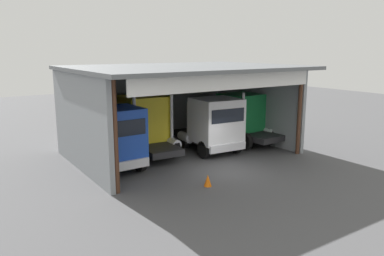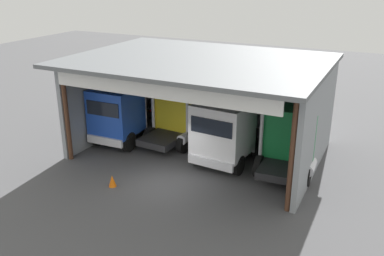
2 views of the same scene
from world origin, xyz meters
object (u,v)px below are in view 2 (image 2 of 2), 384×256
at_px(oil_drum, 224,125).
at_px(tool_cart, 158,117).
at_px(truck_white_yard_outside, 225,132).
at_px(truck_yellow_left_bay, 180,110).
at_px(truck_blue_right_bay, 120,114).
at_px(truck_green_center_bay, 290,137).
at_px(traffic_cone, 112,181).

height_order(oil_drum, tool_cart, tool_cart).
xyz_separation_m(truck_white_yard_outside, tool_cart, (-6.06, 3.56, -1.26)).
xyz_separation_m(truck_yellow_left_bay, truck_white_yard_outside, (3.51, -1.84, -0.09)).
bearing_deg(oil_drum, truck_white_yard_outside, -67.38).
xyz_separation_m(truck_blue_right_bay, truck_green_center_bay, (9.54, 0.80, 0.02)).
relative_size(truck_yellow_left_bay, tool_cart, 4.71).
distance_m(truck_white_yard_outside, traffic_cone, 6.09).
relative_size(truck_white_yard_outside, oil_drum, 5.78).
height_order(truck_blue_right_bay, traffic_cone, truck_blue_right_bay).
height_order(truck_green_center_bay, traffic_cone, truck_green_center_bay).
bearing_deg(truck_blue_right_bay, truck_white_yard_outside, 179.01).
height_order(truck_white_yard_outside, oil_drum, truck_white_yard_outside).
bearing_deg(truck_yellow_left_bay, truck_blue_right_bay, -142.36).
distance_m(truck_blue_right_bay, truck_green_center_bay, 9.58).
xyz_separation_m(truck_white_yard_outside, truck_green_center_bay, (3.14, 0.74, 0.01)).
relative_size(truck_yellow_left_bay, oil_drum, 5.09).
height_order(truck_white_yard_outside, truck_green_center_bay, truck_green_center_bay).
xyz_separation_m(truck_yellow_left_bay, traffic_cone, (-0.20, -6.44, -1.57)).
bearing_deg(truck_blue_right_bay, tool_cart, -97.02).
bearing_deg(truck_yellow_left_bay, traffic_cone, -87.51).
bearing_deg(traffic_cone, truck_green_center_bay, 37.87).
xyz_separation_m(truck_white_yard_outside, oil_drum, (-1.73, 4.16, -1.30)).
relative_size(truck_white_yard_outside, tool_cart, 5.36).
bearing_deg(traffic_cone, truck_white_yard_outside, 51.05).
distance_m(truck_white_yard_outside, truck_green_center_bay, 3.22).
height_order(truck_blue_right_bay, tool_cart, truck_blue_right_bay).
relative_size(truck_blue_right_bay, oil_drum, 5.75).
distance_m(truck_yellow_left_bay, oil_drum, 3.23).
bearing_deg(truck_blue_right_bay, traffic_cone, 119.18).
relative_size(oil_drum, traffic_cone, 1.65).
relative_size(truck_green_center_bay, oil_drum, 4.70).
height_order(oil_drum, traffic_cone, oil_drum).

